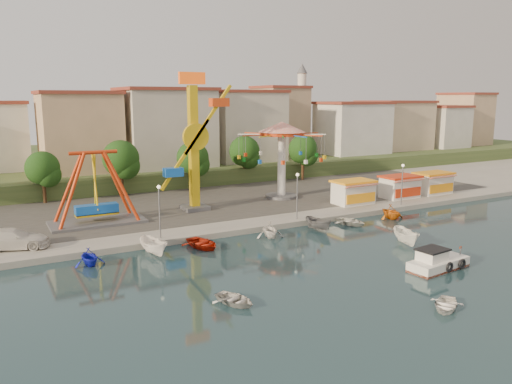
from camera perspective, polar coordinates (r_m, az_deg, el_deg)
ground at (r=42.36m, az=5.33°, el=-8.85°), size 200.00×200.00×0.00m
quay_deck at (r=98.56m, az=-15.30°, el=2.28°), size 200.00×100.00×0.60m
asphalt_pad at (r=68.22m, az=-8.91°, el=-0.85°), size 90.00×28.00×0.01m
hill_terrace at (r=103.23m, az=-15.99°, el=3.29°), size 200.00×60.00×3.00m
pirate_ship_ride at (r=56.73m, az=-17.87°, el=0.30°), size 10.00×5.00×8.00m
kamikaze_tower at (r=60.49m, az=-6.78°, el=5.30°), size 6.29×3.10×16.50m
wave_swinger at (r=67.72m, az=2.97°, el=5.68°), size 11.60×11.60×10.40m
booth_left at (r=65.68m, az=11.06°, el=0.01°), size 5.40×3.78×3.08m
booth_mid at (r=71.14m, az=16.14°, el=0.61°), size 5.40×3.78×3.08m
booth_right at (r=75.77m, az=19.59°, el=1.01°), size 5.40×3.78×3.08m
lamp_post_1 at (r=49.44m, az=-10.96°, el=-2.39°), size 0.14×0.14×5.00m
lamp_post_2 at (r=56.27m, az=4.72°, el=-0.63°), size 0.14×0.14×5.00m
lamp_post_3 at (r=66.33m, az=16.33°, el=0.71°), size 0.14×0.14×5.00m
tree_1 at (r=70.07m, az=-23.22°, el=2.52°), size 4.35×4.35×6.80m
tree_2 at (r=71.19m, az=-15.20°, el=3.72°), size 5.02×5.02×7.85m
tree_3 at (r=72.86m, az=-7.24°, el=3.88°), size 4.68×4.68×7.32m
tree_4 at (r=79.67m, az=-1.33°, el=4.68°), size 4.86×4.86×7.60m
tree_5 at (r=83.23m, az=5.39°, el=4.87°), size 4.83×4.83×7.54m
building_2 at (r=86.29m, az=-19.29°, el=6.46°), size 11.95×9.28×11.23m
building_3 at (r=86.70m, az=-9.83°, el=6.25°), size 12.59×10.50×9.20m
building_4 at (r=95.00m, az=-2.77°, el=6.79°), size 10.75×9.23×9.24m
building_5 at (r=99.90m, az=4.63°, el=7.53°), size 12.77×10.96×11.21m
building_6 at (r=105.59m, az=10.51°, el=7.87°), size 8.23×8.98×12.36m
building_7 at (r=117.16m, az=13.49°, el=7.14°), size 11.59×10.93×8.76m
building_8 at (r=122.46m, az=20.47°, el=7.80°), size 12.84×9.28×12.58m
building_9 at (r=134.72m, az=23.34°, el=7.09°), size 12.95×9.17×9.21m
minaret at (r=104.83m, az=5.23°, el=9.82°), size 2.80×2.80×18.00m
cabin_motorboat at (r=44.80m, az=20.00°, el=-7.64°), size 5.90×2.77×2.01m
rowboat_a at (r=35.54m, az=-2.41°, el=-12.17°), size 3.29×3.85×0.68m
rowboat_b at (r=37.03m, az=20.84°, el=-11.96°), size 3.79×3.55×0.64m
skiff at (r=50.93m, az=16.81°, el=-4.93°), size 2.92×4.51×1.63m
van at (r=50.62m, az=-26.11°, el=-4.84°), size 6.87×4.31×1.86m
moored_boat_1 at (r=45.36m, az=-18.53°, el=-7.01°), size 2.88×3.23×1.54m
moored_boat_2 at (r=46.60m, az=-11.59°, el=-6.13°), size 2.21×4.41×1.63m
moored_boat_3 at (r=48.24m, az=-6.12°, el=-5.85°), size 3.79×4.74×0.88m
moored_boat_4 at (r=51.33m, az=1.58°, el=-4.30°), size 3.39×3.73×1.70m
moored_boat_5 at (r=54.63m, az=7.15°, el=-3.61°), size 1.99×3.80×1.40m
moored_boat_6 at (r=57.41m, az=10.81°, el=-3.33°), size 3.48×4.28×0.78m
moored_boat_7 at (r=61.24m, az=15.19°, el=-2.17°), size 3.13×3.55×1.76m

